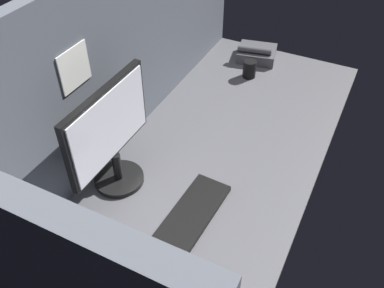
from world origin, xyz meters
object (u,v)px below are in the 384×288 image
(mouse, at_px, (144,280))
(desk_phone, at_px, (257,53))
(mug_black_travel, at_px, (249,69))
(keyboard, at_px, (190,217))
(monitor, at_px, (110,135))

(mouse, height_order, desk_phone, desk_phone)
(mouse, xyz_separation_m, mug_black_travel, (1.19, 0.13, 0.03))
(keyboard, bearing_deg, desk_phone, 11.14)
(mouse, bearing_deg, mug_black_travel, 18.27)
(monitor, distance_m, desk_phone, 1.08)
(keyboard, bearing_deg, monitor, 84.72)
(mug_black_travel, distance_m, desk_phone, 0.18)
(monitor, relative_size, keyboard, 1.10)
(monitor, bearing_deg, mouse, -135.49)
(monitor, distance_m, mouse, 0.48)
(mouse, xyz_separation_m, desk_phone, (1.36, 0.15, 0.01))
(monitor, bearing_deg, desk_phone, -8.30)
(mug_black_travel, relative_size, desk_phone, 0.39)
(mug_black_travel, height_order, desk_phone, desk_phone)
(mug_black_travel, bearing_deg, mouse, -173.91)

